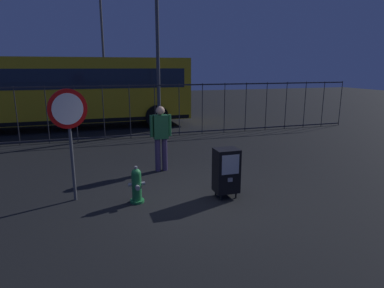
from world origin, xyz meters
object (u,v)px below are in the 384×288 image
stop_sign (69,122)px  street_light_near_left (157,38)px  pedestrian (161,135)px  fire_hydrant (137,185)px  newspaper_box_primary (226,170)px  street_light_far_left (102,32)px  bus_near (66,89)px

stop_sign → street_light_near_left: street_light_near_left is taller
pedestrian → fire_hydrant: bearing=-115.5°
fire_hydrant → newspaper_box_primary: 1.83m
pedestrian → street_light_far_left: bearing=92.9°
newspaper_box_primary → stop_sign: 3.23m
bus_near → street_light_near_left: street_light_near_left is taller
street_light_near_left → street_light_far_left: bearing=101.9°
stop_sign → pedestrian: size_ratio=1.34×
fire_hydrant → pedestrian: size_ratio=0.45×
pedestrian → street_light_far_left: street_light_far_left is taller
stop_sign → street_light_far_left: street_light_far_left is taller
fire_hydrant → pedestrian: 2.17m
fire_hydrant → stop_sign: (-1.18, 0.48, 1.25)m
newspaper_box_primary → street_light_far_left: street_light_far_left is taller
street_light_near_left → street_light_far_left: street_light_far_left is taller
fire_hydrant → bus_near: 9.40m
stop_sign → pedestrian: 2.59m
bus_near → street_light_near_left: 4.61m
newspaper_box_primary → pedestrian: (-0.90, 2.14, 0.38)m
bus_near → newspaper_box_primary: bearing=-70.2°
fire_hydrant → street_light_near_left: 8.09m
fire_hydrant → newspaper_box_primary: (1.79, -0.26, 0.22)m
fire_hydrant → stop_sign: stop_sign is taller
pedestrian → newspaper_box_primary: bearing=-67.3°
street_light_near_left → street_light_far_left: 8.33m
stop_sign → pedestrian: stop_sign is taller
fire_hydrant → street_light_far_left: (0.23, 15.21, 4.30)m
stop_sign → bus_near: bus_near is taller
newspaper_box_primary → street_light_far_left: 16.07m
newspaper_box_primary → bus_near: size_ratio=0.10×
fire_hydrant → pedestrian: bearing=64.5°
bus_near → street_light_far_left: (1.93, 6.07, 2.95)m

